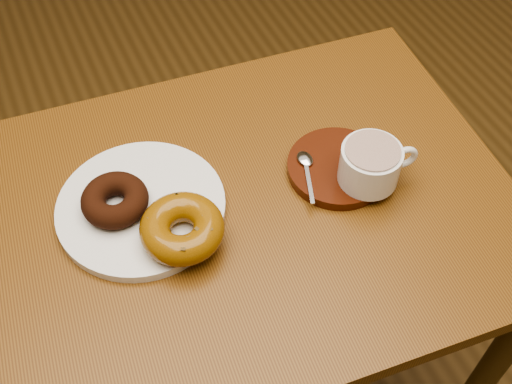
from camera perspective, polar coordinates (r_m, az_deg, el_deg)
name	(u,v)px	position (r m, az deg, el deg)	size (l,w,h in m)	color
ground	(203,297)	(1.82, -4.75, -9.30)	(6.00, 6.00, 0.00)	brown
cafe_table	(245,249)	(1.10, -0.95, -5.06)	(0.89, 0.70, 0.79)	brown
donut_plate	(141,207)	(1.00, -10.17, -1.34)	(0.26, 0.26, 0.02)	white
donut_cinnamon	(115,200)	(0.98, -12.44, -0.70)	(0.10, 0.10, 0.04)	black
donut_caramel	(182,228)	(0.93, -6.60, -3.23)	(0.16, 0.16, 0.05)	#88550E
saucer	(338,168)	(1.04, 7.28, 2.17)	(0.16, 0.16, 0.02)	#3E1508
coffee_cup	(371,164)	(1.00, 10.19, 2.47)	(0.12, 0.09, 0.07)	white
teaspoon	(306,163)	(1.02, 4.44, 2.56)	(0.05, 0.10, 0.01)	silver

